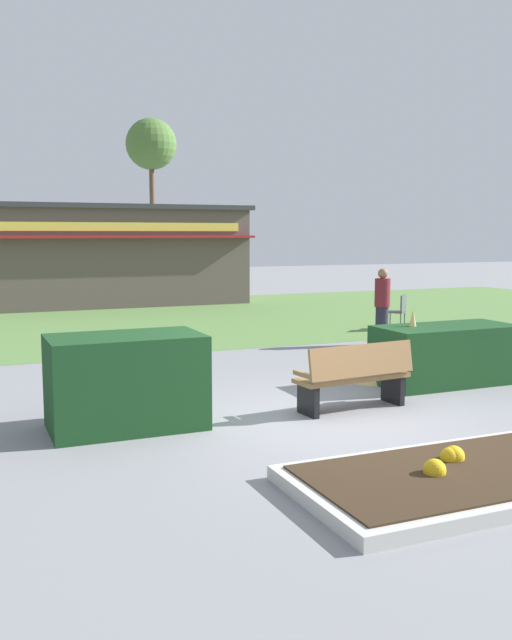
{
  "coord_description": "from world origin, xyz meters",
  "views": [
    {
      "loc": [
        -4.35,
        -7.9,
        2.45
      ],
      "look_at": [
        0.25,
        2.91,
        0.99
      ],
      "focal_mm": 39.12,
      "sensor_mm": 36.0,
      "label": 1
    }
  ],
  "objects_px": {
    "trash_bin": "(427,356)",
    "tree_right_bg": "(151,146)",
    "park_bench": "(355,376)",
    "food_kiosk": "(110,254)",
    "cafe_chair_east": "(399,309)",
    "person_strolling": "(382,306)"
  },
  "relations": [
    {
      "from": "food_kiosk",
      "to": "park_bench",
      "type": "bearing_deg",
      "value": -89.97
    },
    {
      "from": "person_strolling",
      "to": "tree_right_bg",
      "type": "xyz_separation_m",
      "value": [
        1.53,
        25.4,
        6.4
      ]
    },
    {
      "from": "tree_right_bg",
      "to": "cafe_chair_east",
      "type": "bearing_deg",
      "value": -89.31
    },
    {
      "from": "food_kiosk",
      "to": "person_strolling",
      "type": "height_order",
      "value": "food_kiosk"
    },
    {
      "from": "food_kiosk",
      "to": "cafe_chair_east",
      "type": "height_order",
      "value": "food_kiosk"
    },
    {
      "from": "person_strolling",
      "to": "trash_bin",
      "type": "bearing_deg",
      "value": -166.7
    },
    {
      "from": "food_kiosk",
      "to": "cafe_chair_east",
      "type": "relative_size",
      "value": 10.27
    },
    {
      "from": "park_bench",
      "to": "cafe_chair_east",
      "type": "bearing_deg",
      "value": 51.4
    },
    {
      "from": "park_bench",
      "to": "food_kiosk",
      "type": "height_order",
      "value": "food_kiosk"
    },
    {
      "from": "trash_bin",
      "to": "cafe_chair_east",
      "type": "distance_m",
      "value": 6.69
    },
    {
      "from": "trash_bin",
      "to": "cafe_chair_east",
      "type": "height_order",
      "value": "trash_bin"
    },
    {
      "from": "trash_bin",
      "to": "tree_right_bg",
      "type": "relative_size",
      "value": 0.11
    },
    {
      "from": "park_bench",
      "to": "person_strolling",
      "type": "bearing_deg",
      "value": 53.23
    },
    {
      "from": "food_kiosk",
      "to": "trash_bin",
      "type": "bearing_deg",
      "value": -83.03
    },
    {
      "from": "person_strolling",
      "to": "park_bench",
      "type": "bearing_deg",
      "value": 179.57
    },
    {
      "from": "park_bench",
      "to": "food_kiosk",
      "type": "distance_m",
      "value": 16.9
    },
    {
      "from": "park_bench",
      "to": "cafe_chair_east",
      "type": "distance_m",
      "value": 8.58
    },
    {
      "from": "trash_bin",
      "to": "food_kiosk",
      "type": "distance_m",
      "value": 16.06
    },
    {
      "from": "trash_bin",
      "to": "cafe_chair_east",
      "type": "xyz_separation_m",
      "value": [
        3.42,
        5.75,
        0.05
      ]
    },
    {
      "from": "trash_bin",
      "to": "food_kiosk",
      "type": "bearing_deg",
      "value": 96.97
    },
    {
      "from": "person_strolling",
      "to": "tree_right_bg",
      "type": "distance_m",
      "value": 26.24
    },
    {
      "from": "park_bench",
      "to": "tree_right_bg",
      "type": "height_order",
      "value": "tree_right_bg"
    }
  ]
}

